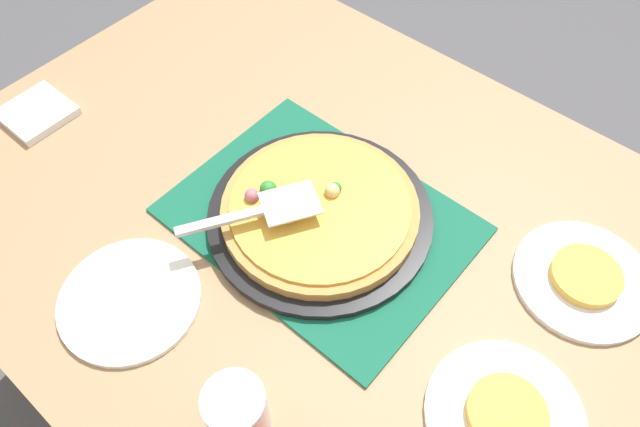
# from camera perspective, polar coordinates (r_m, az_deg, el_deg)

# --- Properties ---
(ground_plane) EXTENTS (8.00, 8.00, 0.00)m
(ground_plane) POSITION_cam_1_polar(r_m,az_deg,el_deg) (1.68, -0.00, -15.56)
(ground_plane) COLOR #4C4C51
(dining_table) EXTENTS (1.40, 1.00, 0.75)m
(dining_table) POSITION_cam_1_polar(r_m,az_deg,el_deg) (1.10, -0.00, -3.95)
(dining_table) COLOR #9E7A56
(dining_table) RESTS_ON ground_plane
(placemat) EXTENTS (0.48, 0.36, 0.01)m
(placemat) POSITION_cam_1_polar(r_m,az_deg,el_deg) (1.00, -0.00, -0.57)
(placemat) COLOR #145B42
(placemat) RESTS_ON dining_table
(pizza_pan) EXTENTS (0.38, 0.38, 0.01)m
(pizza_pan) POSITION_cam_1_polar(r_m,az_deg,el_deg) (1.00, -0.00, -0.24)
(pizza_pan) COLOR black
(pizza_pan) RESTS_ON placemat
(pizza) EXTENTS (0.33, 0.33, 0.05)m
(pizza) POSITION_cam_1_polar(r_m,az_deg,el_deg) (0.98, -0.09, 0.48)
(pizza) COLOR #B78442
(pizza) RESTS_ON pizza_pan
(plate_near_left) EXTENTS (0.22, 0.22, 0.01)m
(plate_near_left) POSITION_cam_1_polar(r_m,az_deg,el_deg) (0.89, 17.38, -18.20)
(plate_near_left) COLOR white
(plate_near_left) RESTS_ON dining_table
(plate_far_right) EXTENTS (0.22, 0.22, 0.01)m
(plate_far_right) POSITION_cam_1_polar(r_m,az_deg,el_deg) (1.03, 24.05, -5.86)
(plate_far_right) COLOR white
(plate_far_right) RESTS_ON dining_table
(plate_side) EXTENTS (0.22, 0.22, 0.01)m
(plate_side) POSITION_cam_1_polar(r_m,az_deg,el_deg) (0.97, -17.89, -7.90)
(plate_side) COLOR white
(plate_side) RESTS_ON dining_table
(served_slice_left) EXTENTS (0.11, 0.11, 0.02)m
(served_slice_left) POSITION_cam_1_polar(r_m,az_deg,el_deg) (0.88, 17.60, -17.93)
(served_slice_left) COLOR gold
(served_slice_left) RESTS_ON plate_near_left
(served_slice_right) EXTENTS (0.11, 0.11, 0.02)m
(served_slice_right) POSITION_cam_1_polar(r_m,az_deg,el_deg) (1.02, 24.30, -5.49)
(served_slice_right) COLOR gold
(served_slice_right) RESTS_ON plate_far_right
(cup_far) EXTENTS (0.08, 0.08, 0.12)m
(cup_far) POSITION_cam_1_polar(r_m,az_deg,el_deg) (0.81, -7.92, -18.67)
(cup_far) COLOR white
(cup_far) RESTS_ON dining_table
(pizza_server) EXTENTS (0.16, 0.22, 0.01)m
(pizza_server) POSITION_cam_1_polar(r_m,az_deg,el_deg) (0.94, -5.70, 0.29)
(pizza_server) COLOR silver
(pizza_server) RESTS_ON pizza
(napkin_stack) EXTENTS (0.12, 0.12, 0.02)m
(napkin_stack) POSITION_cam_1_polar(r_m,az_deg,el_deg) (1.29, -25.65, 8.75)
(napkin_stack) COLOR white
(napkin_stack) RESTS_ON dining_table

